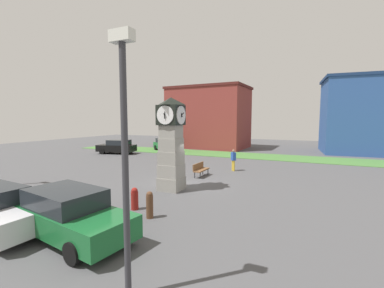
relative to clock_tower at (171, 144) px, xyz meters
The scene contains 12 objects.
ground_plane 2.86m from the clock_tower, 92.06° to the left, with size 73.68×73.68×0.00m, color #4C4C4F.
clock_tower is the anchor object (origin of this frame).
bollard_near_tower 4.54m from the clock_tower, 72.92° to the right, with size 0.28×0.28×1.07m.
bollard_mid_row 3.94m from the clock_tower, 88.79° to the right, with size 0.31×0.31×0.96m.
car_by_building 6.63m from the clock_tower, 91.50° to the right, with size 4.67×2.46×1.60m.
car_silver_hatch 16.55m from the clock_tower, 140.77° to the left, with size 4.43×2.57×1.55m.
car_end_of_row 17.54m from the clock_tower, 121.22° to the left, with size 4.29×3.81×1.51m.
bench 4.22m from the clock_tower, 87.36° to the left, with size 0.59×1.62×0.90m.
pedestrian_near_bench 6.86m from the clock_tower, 75.27° to the left, with size 0.44×0.46×1.61m.
street_lamp_far_side 8.54m from the clock_tower, 67.22° to the right, with size 0.50×0.24×5.64m.
warehouse_blue_far 21.63m from the clock_tower, 105.54° to the left, with size 10.75×7.30×8.15m.
grass_verge_far 15.08m from the clock_tower, 84.41° to the left, with size 44.21×4.46×0.04m, color #477A38.
Camera 1 is at (6.80, -13.35, 3.87)m, focal length 24.00 mm.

